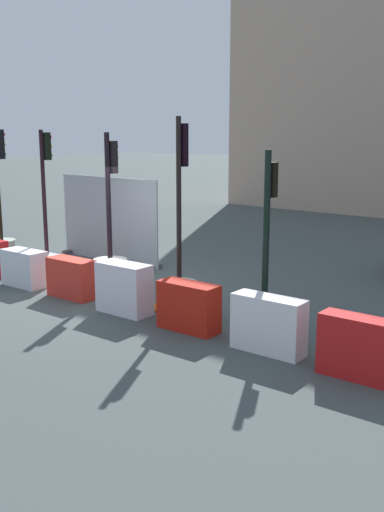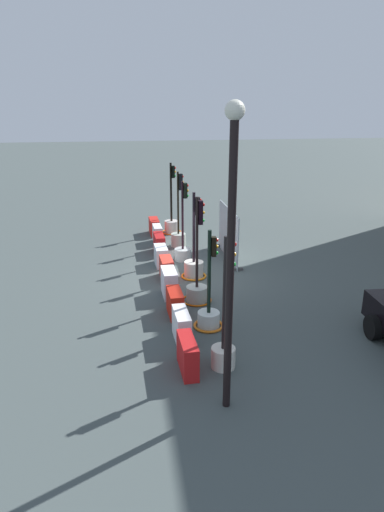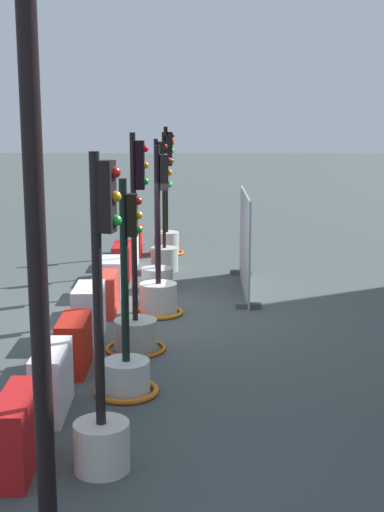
{
  "view_description": "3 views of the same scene",
  "coord_description": "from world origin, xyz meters",
  "views": [
    {
      "loc": [
        9.02,
        -8.07,
        3.19
      ],
      "look_at": [
        1.99,
        0.33,
        0.9
      ],
      "focal_mm": 41.65,
      "sensor_mm": 36.0,
      "label": 1
    },
    {
      "loc": [
        15.43,
        -2.35,
        6.24
      ],
      "look_at": [
        0.78,
        -0.11,
        1.11
      ],
      "focal_mm": 31.65,
      "sensor_mm": 36.0,
      "label": 2
    },
    {
      "loc": [
        12.93,
        0.94,
        3.7
      ],
      "look_at": [
        0.96,
        0.74,
        1.33
      ],
      "focal_mm": 49.5,
      "sensor_mm": 36.0,
      "label": 3
    }
  ],
  "objects": [
    {
      "name": "construction_barrier_5",
      "position": [
        1.51,
        -0.99,
        0.46
      ],
      "size": [
        1.04,
        0.49,
        0.91
      ],
      "color": "white",
      "rests_on": "ground_plane"
    },
    {
      "name": "construction_barrier_7",
      "position": [
        4.55,
        -0.97,
        0.42
      ],
      "size": [
        1.12,
        0.42,
        0.85
      ],
      "color": "white",
      "rests_on": "ground_plane"
    },
    {
      "name": "construction_barrier_3",
      "position": [
        -1.5,
        -1.0,
        0.38
      ],
      "size": [
        1.04,
        0.5,
        0.77
      ],
      "color": "silver",
      "rests_on": "ground_plane"
    },
    {
      "name": "traffic_light_0",
      "position": [
        -6.08,
        -0.08,
        0.52
      ],
      "size": [
        0.98,
        0.98,
        3.44
      ],
      "color": "beige",
      "rests_on": "ground_plane"
    },
    {
      "name": "traffic_light_4",
      "position": [
        2.09,
        -0.14,
        0.49
      ],
      "size": [
        0.98,
        0.98,
        3.46
      ],
      "color": "#B1B6AB",
      "rests_on": "ground_plane"
    },
    {
      "name": "construction_barrier_0",
      "position": [
        -5.93,
        -0.96,
        0.39
      ],
      "size": [
        1.16,
        0.47,
        0.77
      ],
      "color": "red",
      "rests_on": "ground_plane"
    },
    {
      "name": "traffic_light_2",
      "position": [
        -1.97,
        -0.06,
        0.56
      ],
      "size": [
        0.68,
        0.68,
        3.24
      ],
      "color": "#AFB4B1",
      "rests_on": "ground_plane"
    },
    {
      "name": "construction_barrier_6",
      "position": [
        3.01,
        -0.97,
        0.4
      ],
      "size": [
        1.06,
        0.45,
        0.8
      ],
      "color": "red",
      "rests_on": "ground_plane"
    },
    {
      "name": "construction_barrier_8",
      "position": [
        6.03,
        -1.02,
        0.42
      ],
      "size": [
        1.16,
        0.4,
        0.84
      ],
      "color": "red",
      "rests_on": "ground_plane"
    },
    {
      "name": "ground_plane",
      "position": [
        0.0,
        0.0,
        0.0
      ],
      "size": [
        120.0,
        120.0,
        0.0
      ],
      "primitive_type": "plane",
      "color": "#434D4C"
    },
    {
      "name": "traffic_light_5",
      "position": [
        3.91,
        -0.09,
        0.44
      ],
      "size": [
        0.88,
        0.88,
        2.92
      ],
      "color": "silver",
      "rests_on": "ground_plane"
    },
    {
      "name": "site_fence_panel",
      "position": [
        -1.98,
        1.82,
        1.0
      ],
      "size": [
        3.36,
        0.5,
        2.11
      ],
      "color": "#98A4AB",
      "rests_on": "ground_plane"
    },
    {
      "name": "traffic_light_1",
      "position": [
        -3.87,
        -0.01,
        0.57
      ],
      "size": [
        0.67,
        0.67,
        3.34
      ],
      "color": "#ACB5A7",
      "rests_on": "ground_plane"
    },
    {
      "name": "construction_barrier_1",
      "position": [
        -4.49,
        -0.91,
        0.4
      ],
      "size": [
        1.0,
        0.4,
        0.81
      ],
      "color": "white",
      "rests_on": "ground_plane"
    },
    {
      "name": "street_lamp_post",
      "position": [
        7.47,
        -0.38,
        3.69
      ],
      "size": [
        0.36,
        0.36,
        6.26
      ],
      "color": "black",
      "rests_on": "ground_plane"
    },
    {
      "name": "construction_barrier_4",
      "position": [
        -0.03,
        -0.93,
        0.39
      ],
      "size": [
        1.06,
        0.46,
        0.77
      ],
      "color": "red",
      "rests_on": "ground_plane"
    },
    {
      "name": "traffic_light_6",
      "position": [
        6.01,
        -0.12,
        0.72
      ],
      "size": [
        0.6,
        0.6,
        3.37
      ],
      "color": "silver",
      "rests_on": "ground_plane"
    },
    {
      "name": "traffic_light_3",
      "position": [
        -0.03,
        0.09,
        0.49
      ],
      "size": [
        0.94,
        0.94,
        3.19
      ],
      "color": "silver",
      "rests_on": "ground_plane"
    },
    {
      "name": "construction_barrier_2",
      "position": [
        -3.04,
        -0.95,
        0.41
      ],
      "size": [
        1.17,
        0.44,
        0.81
      ],
      "color": "red",
      "rests_on": "ground_plane"
    }
  ]
}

